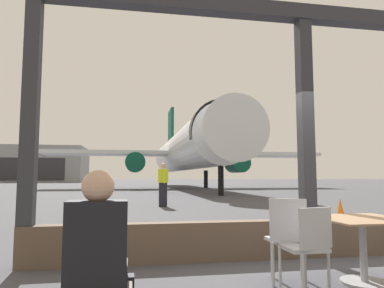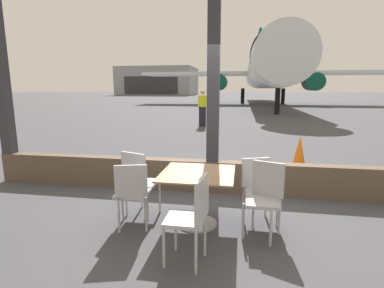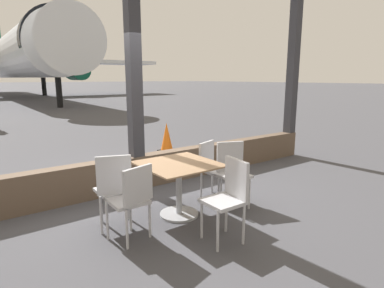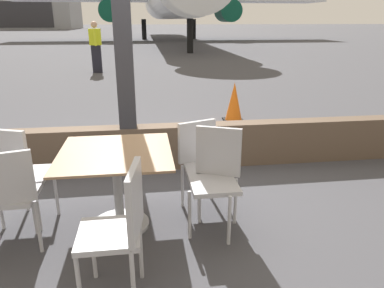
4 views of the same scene
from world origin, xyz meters
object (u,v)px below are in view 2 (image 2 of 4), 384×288
(traffic_cone, at_px, (299,152))
(cafe_chair_window_left, at_px, (132,190))
(cafe_chair_side_extra, at_px, (139,179))
(airplane, at_px, (265,70))
(cafe_chair_aisle_left, at_px, (265,193))
(cafe_chair_window_right, at_px, (193,212))
(dining_table, at_px, (198,191))
(distant_hangar, at_px, (159,81))
(cafe_chair_aisle_right, at_px, (258,185))
(ground_crew_worker, at_px, (203,108))

(traffic_cone, bearing_deg, cafe_chair_window_left, -126.63)
(cafe_chair_side_extra, xyz_separation_m, airplane, (3.83, 30.87, 3.27))
(cafe_chair_aisle_left, distance_m, cafe_chair_side_extra, 1.73)
(cafe_chair_side_extra, height_order, traffic_cone, cafe_chair_side_extra)
(cafe_chair_window_right, bearing_deg, dining_table, 95.37)
(cafe_chair_window_right, xyz_separation_m, distant_hangar, (-23.36, 80.14, 3.29))
(cafe_chair_aisle_right, xyz_separation_m, traffic_cone, (1.11, 3.11, -0.17))
(cafe_chair_window_left, distance_m, cafe_chair_window_right, 1.08)
(cafe_chair_aisle_left, xyz_separation_m, cafe_chair_aisle_right, (-0.06, 0.38, -0.02))
(cafe_chair_window_left, height_order, cafe_chair_aisle_right, cafe_chair_window_left)
(ground_crew_worker, xyz_separation_m, distant_hangar, (-21.95, 68.87, 2.95))
(cafe_chair_window_right, xyz_separation_m, ground_crew_worker, (-1.41, 11.27, 0.34))
(airplane, bearing_deg, traffic_cone, -92.23)
(cafe_chair_window_left, relative_size, ground_crew_worker, 0.51)
(dining_table, bearing_deg, cafe_chair_window_left, -161.59)
(cafe_chair_window_right, distance_m, distant_hangar, 83.54)
(dining_table, relative_size, cafe_chair_aisle_right, 1.10)
(cafe_chair_side_extra, bearing_deg, ground_crew_worker, 92.64)
(traffic_cone, relative_size, distant_hangar, 0.03)
(ground_crew_worker, relative_size, distant_hangar, 0.08)
(dining_table, relative_size, cafe_chair_aisle_left, 1.04)
(airplane, relative_size, distant_hangar, 1.64)
(cafe_chair_window_right, relative_size, cafe_chair_side_extra, 0.99)
(dining_table, height_order, traffic_cone, dining_table)
(cafe_chair_side_extra, bearing_deg, cafe_chair_window_left, -82.25)
(airplane, height_order, traffic_cone, airplane)
(cafe_chair_side_extra, height_order, airplane, airplane)
(cafe_chair_window_right, relative_size, ground_crew_worker, 0.54)
(traffic_cone, height_order, distant_hangar, distant_hangar)
(cafe_chair_aisle_right, distance_m, airplane, 30.97)
(cafe_chair_aisle_right, relative_size, ground_crew_worker, 0.50)
(cafe_chair_side_extra, bearing_deg, cafe_chair_aisle_left, -7.37)
(cafe_chair_aisle_left, xyz_separation_m, ground_crew_worker, (-2.19, 10.50, 0.36))
(airplane, xyz_separation_m, ground_crew_worker, (-4.30, -20.59, -2.93))
(traffic_cone, bearing_deg, cafe_chair_aisle_left, -106.71)
(cafe_chair_aisle_right, bearing_deg, distant_hangar, 106.95)
(dining_table, height_order, cafe_chair_side_extra, cafe_chair_side_extra)
(cafe_chair_side_extra, relative_size, ground_crew_worker, 0.55)
(cafe_chair_aisle_left, distance_m, traffic_cone, 3.64)
(cafe_chair_aisle_left, relative_size, traffic_cone, 1.26)
(cafe_chair_window_left, distance_m, distant_hangar, 82.71)
(airplane, xyz_separation_m, traffic_cone, (-1.07, -27.61, -3.49))
(cafe_chair_window_right, bearing_deg, cafe_chair_aisle_right, 58.25)
(dining_table, height_order, ground_crew_worker, ground_crew_worker)
(dining_table, relative_size, airplane, 0.03)
(traffic_cone, bearing_deg, distant_hangar, 108.35)
(ground_crew_worker, bearing_deg, cafe_chair_aisle_left, -78.24)
(dining_table, xyz_separation_m, distant_hangar, (-23.27, 79.26, 3.37))
(cafe_chair_aisle_right, distance_m, traffic_cone, 3.30)
(cafe_chair_aisle_left, xyz_separation_m, airplane, (2.12, 31.09, 3.29))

